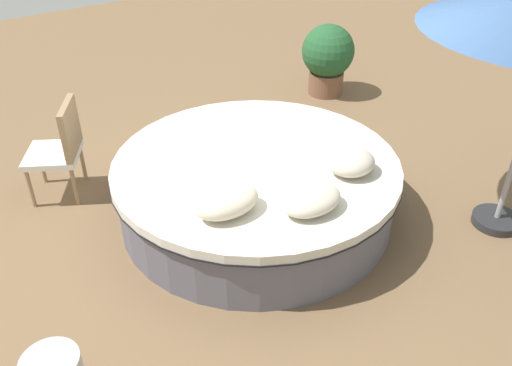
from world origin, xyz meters
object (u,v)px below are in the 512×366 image
at_px(throw_pillow_1, 312,200).
at_px(throw_pillow_2, 351,162).
at_px(planter, 328,56).
at_px(throw_pillow_0, 227,202).
at_px(round_bed, 256,188).
at_px(patio_chair, 61,145).

height_order(throw_pillow_1, throw_pillow_2, throw_pillow_2).
xyz_separation_m(throw_pillow_1, planter, (-2.50, -2.64, -0.15)).
relative_size(throw_pillow_0, throw_pillow_1, 1.04).
height_order(round_bed, patio_chair, patio_chair).
height_order(throw_pillow_2, planter, planter).
height_order(round_bed, planter, planter).
relative_size(round_bed, throw_pillow_2, 6.12).
distance_m(round_bed, throw_pillow_1, 0.94).
bearing_deg(patio_chair, throw_pillow_2, -106.54).
relative_size(throw_pillow_1, patio_chair, 0.53).
bearing_deg(round_bed, patio_chair, -46.09).
height_order(throw_pillow_0, throw_pillow_2, throw_pillow_2).
xyz_separation_m(round_bed, planter, (-2.43, -1.78, 0.23)).
bearing_deg(planter, throw_pillow_0, 36.67).
bearing_deg(patio_chair, throw_pillow_0, -129.58).
bearing_deg(throw_pillow_2, round_bed, -47.83).
relative_size(throw_pillow_0, patio_chair, 0.56).
bearing_deg(patio_chair, throw_pillow_1, -120.47).
bearing_deg(throw_pillow_1, throw_pillow_0, -31.76).
xyz_separation_m(throw_pillow_2, patio_chair, (1.91, -2.02, -0.14)).
distance_m(throw_pillow_1, patio_chair, 2.59).
distance_m(round_bed, patio_chair, 1.95).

